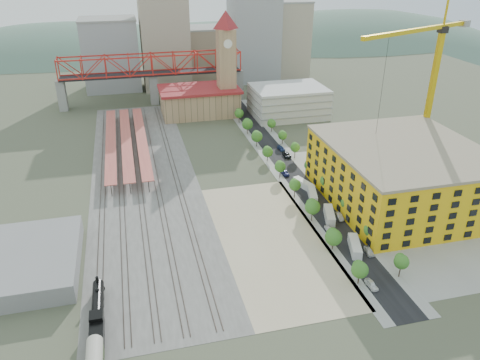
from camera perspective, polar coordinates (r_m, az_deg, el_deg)
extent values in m
plane|color=#474C38|center=(158.47, 1.83, -0.90)|extent=(400.00, 400.00, 0.00)
cube|color=#605E59|center=(169.28, -11.62, 0.42)|extent=(36.00, 165.00, 0.06)
cube|color=tan|center=(131.43, 3.85, -7.20)|extent=(28.00, 67.00, 0.06)
cube|color=black|center=(175.77, 5.54, 1.86)|extent=(12.00, 170.00, 0.06)
cube|color=gray|center=(174.13, 3.83, 1.68)|extent=(3.00, 170.00, 0.04)
cube|color=gray|center=(177.56, 7.22, 2.03)|extent=(3.00, 170.00, 0.04)
cube|color=gray|center=(160.03, 19.56, -2.24)|extent=(50.00, 90.00, 0.06)
cube|color=#382B23|center=(169.62, -16.58, -0.08)|extent=(0.12, 160.00, 0.18)
cube|color=#382B23|center=(169.53, -16.09, -0.03)|extent=(0.12, 160.00, 0.18)
cube|color=#382B23|center=(169.31, -14.56, 0.14)|extent=(0.12, 160.00, 0.18)
cube|color=#382B23|center=(169.26, -14.08, 0.19)|extent=(0.12, 160.00, 0.18)
cube|color=#382B23|center=(169.20, -12.54, 0.35)|extent=(0.12, 160.00, 0.18)
cube|color=#382B23|center=(169.21, -12.06, 0.41)|extent=(0.12, 160.00, 0.18)
cube|color=#382B23|center=(169.31, -10.52, 0.57)|extent=(0.12, 160.00, 0.18)
cube|color=#382B23|center=(169.37, -10.04, 0.62)|extent=(0.12, 160.00, 0.18)
cube|color=#382B23|center=(169.71, -8.17, 0.82)|extent=(0.12, 160.00, 0.18)
cube|color=#382B23|center=(169.83, -7.69, 0.87)|extent=(0.12, 160.00, 0.18)
cube|color=#C75E4C|center=(193.19, -15.48, 4.59)|extent=(4.00, 80.00, 0.25)
cylinder|color=black|center=(193.91, -15.41, 4.04)|extent=(0.24, 0.24, 4.00)
cube|color=#C75E4C|center=(193.03, -13.71, 4.79)|extent=(4.00, 80.00, 0.25)
cylinder|color=black|center=(193.75, -13.65, 4.24)|extent=(0.24, 0.24, 4.00)
cube|color=#C75E4C|center=(193.05, -11.93, 4.98)|extent=(4.00, 80.00, 0.25)
cylinder|color=black|center=(193.77, -11.88, 4.43)|extent=(0.24, 0.24, 4.00)
cube|color=tan|center=(229.89, -4.95, 9.44)|extent=(36.00, 22.00, 12.00)
cube|color=maroon|center=(228.09, -5.01, 11.00)|extent=(38.00, 24.00, 1.20)
cube|color=tan|center=(226.64, -1.68, 12.94)|extent=(8.00, 8.00, 40.00)
pyramid|color=maroon|center=(221.82, -1.78, 20.00)|extent=(12.00, 12.00, 8.00)
cylinder|color=white|center=(219.86, -1.48, 16.25)|extent=(4.00, 0.30, 4.00)
cube|color=silver|center=(228.25, 5.90, 9.53)|extent=(34.00, 26.00, 14.00)
cube|color=gray|center=(251.02, -20.87, 9.63)|extent=(4.00, 6.00, 15.00)
cube|color=gray|center=(255.93, -0.19, 11.64)|extent=(4.00, 6.00, 15.00)
cube|color=gray|center=(249.46, -10.47, 10.81)|extent=(4.00, 6.00, 15.00)
cube|color=black|center=(247.49, -10.62, 12.60)|extent=(90.00, 9.00, 1.00)
cube|color=yellow|center=(154.58, 19.12, 0.54)|extent=(44.00, 50.00, 18.00)
cube|color=gray|center=(150.96, 19.64, 3.75)|extent=(44.60, 50.60, 0.80)
cube|color=gray|center=(129.47, -23.89, -8.99)|extent=(22.00, 32.00, 5.00)
cube|color=#9EA0A3|center=(280.66, -15.44, 14.45)|extent=(30.00, 25.00, 38.00)
cube|color=#B2A58C|center=(275.44, -9.15, 16.32)|extent=(26.00, 22.00, 52.00)
cube|color=gray|center=(295.58, -3.91, 15.08)|extent=(24.00, 24.00, 30.00)
cube|color=#9EA0A3|center=(289.09, 1.71, 17.89)|extent=(28.00, 22.00, 60.00)
cube|color=#B2A58C|center=(302.26, 6.00, 16.60)|extent=(22.00, 20.00, 44.00)
cube|color=brown|center=(303.62, -6.94, 14.87)|extent=(20.00, 20.00, 26.00)
ellipsoid|color=#4C6B59|center=(421.68, -18.79, 5.45)|extent=(396.00, 216.00, 180.00)
ellipsoid|color=#4C6B59|center=(435.49, -2.48, 4.13)|extent=(484.00, 264.00, 220.00)
ellipsoid|color=#4C6B59|center=(464.99, 12.25, 7.90)|extent=(418.00, 228.00, 190.00)
cylinder|color=black|center=(111.81, -16.96, -13.87)|extent=(2.52, 12.11, 2.52)
cube|color=black|center=(106.70, -17.06, -16.03)|extent=(2.83, 3.03, 3.23)
cylinder|color=black|center=(114.66, -17.02, -11.58)|extent=(0.71, 0.71, 1.61)
sphere|color=black|center=(112.57, -17.02, -12.71)|extent=(1.01, 1.01, 1.01)
cone|color=black|center=(118.10, -16.78, -12.33)|extent=(2.62, 1.61, 2.62)
cube|color=black|center=(103.75, -17.08, -17.94)|extent=(2.83, 6.05, 2.83)
cube|color=gold|center=(179.38, 22.07, 8.69)|extent=(1.70, 1.70, 47.75)
cube|color=black|center=(174.27, 23.50, 16.48)|extent=(2.65, 2.65, 2.12)
cube|color=gold|center=(157.23, 19.59, 16.64)|extent=(37.62, 16.91, 1.27)
cube|color=gold|center=(179.61, 24.66, 16.86)|extent=(12.22, 6.14, 1.27)
cube|color=gray|center=(185.17, 25.68, 16.83)|extent=(3.97, 3.68, 2.12)
cube|color=gold|center=(173.63, 23.83, 18.19)|extent=(0.53, 0.53, 8.49)
cube|color=silver|center=(129.68, 13.82, -7.85)|extent=(5.18, 9.70, 2.57)
cube|color=silver|center=(142.20, 10.84, -4.23)|extent=(5.22, 9.88, 2.62)
cube|color=silver|center=(152.77, 8.84, -1.82)|extent=(4.57, 9.12, 2.41)
cube|color=silver|center=(159.42, 7.75, -0.49)|extent=(4.96, 8.97, 2.38)
imported|color=white|center=(118.33, 15.74, -12.18)|extent=(2.00, 4.44, 1.48)
imported|color=#B0AFB5|center=(136.32, 10.77, -5.99)|extent=(1.62, 4.08, 1.32)
imported|color=black|center=(146.88, 8.66, -3.26)|extent=(2.87, 5.20, 1.38)
imported|color=navy|center=(167.67, 5.47, 0.87)|extent=(2.38, 5.09, 1.44)
imported|color=silver|center=(129.61, 15.45, -8.38)|extent=(2.27, 4.58, 1.50)
imported|color=#A2A3A7|center=(143.19, 12.01, -4.37)|extent=(2.07, 4.75, 1.52)
imported|color=black|center=(182.37, 5.74, 3.04)|extent=(2.69, 5.48, 1.50)
imported|color=navy|center=(188.55, 5.03, 3.86)|extent=(2.44, 5.08, 1.43)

